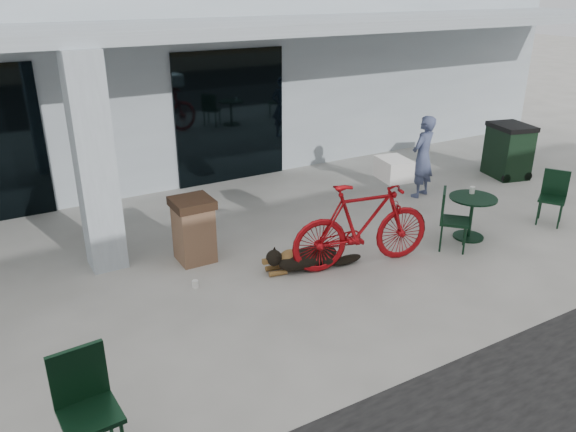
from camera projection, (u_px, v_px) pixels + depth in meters
ground at (269, 309)px, 7.26m from camera, size 80.00×80.00×0.00m
building at (97, 59)px, 13.19m from camera, size 22.00×7.00×4.50m
storefront_glass_right at (231, 117)px, 11.55m from camera, size 2.40×0.06×2.70m
column at (95, 165)px, 7.80m from camera, size 0.50×0.50×3.12m
overhang at (159, 30)px, 8.90m from camera, size 22.00×2.80×0.18m
bicycle at (362, 225)px, 8.14m from camera, size 2.24×1.00×1.30m
laundry_basket at (393, 169)px, 7.97m from camera, size 0.47×0.57×0.30m
dog at (308, 257)px, 8.22m from camera, size 1.18×0.59×0.38m
cup_near_dog at (195, 284)px, 7.75m from camera, size 0.09×0.09×0.11m
cafe_chair_near at (90, 414)px, 4.74m from camera, size 0.51×0.56×1.06m
cafe_table_far at (471, 218)px, 9.16m from camera, size 0.95×0.95×0.71m
cafe_chair_far_a at (455, 220)px, 8.73m from camera, size 0.64×0.65×0.96m
cafe_chair_far_b at (552, 199)px, 9.66m from camera, size 0.61×0.60×0.93m
person at (423, 157)px, 10.83m from camera, size 0.67×0.55×1.60m
cup_on_table at (472, 190)px, 9.17m from camera, size 0.11×0.11×0.12m
trash_receptacle at (194, 230)px, 8.36m from camera, size 0.58×0.58×0.99m
wheeled_bin at (508, 151)px, 12.06m from camera, size 0.90×1.04×1.14m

